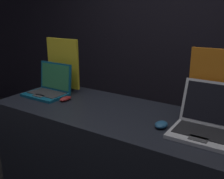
% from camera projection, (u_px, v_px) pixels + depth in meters
% --- Properties ---
extents(wall_back, '(8.00, 0.05, 2.80)m').
position_uv_depth(wall_back, '(186.00, 31.00, 2.87)').
color(wall_back, black).
rests_on(wall_back, ground_plane).
extents(display_counter, '(1.66, 0.67, 0.97)m').
position_uv_depth(display_counter, '(111.00, 172.00, 1.92)').
color(display_counter, black).
rests_on(display_counter, ground_plane).
extents(laptop_front, '(0.33, 0.26, 0.25)m').
position_uv_depth(laptop_front, '(49.00, 88.00, 2.10)').
color(laptop_front, '#0F5170').
rests_on(laptop_front, display_counter).
extents(mouse_front, '(0.06, 0.11, 0.03)m').
position_uv_depth(mouse_front, '(65.00, 99.00, 1.97)').
color(mouse_front, maroon).
rests_on(mouse_front, display_counter).
extents(promo_stand_front, '(0.33, 0.07, 0.43)m').
position_uv_depth(promo_stand_front, '(63.00, 66.00, 2.19)').
color(promo_stand_front, black).
rests_on(promo_stand_front, display_counter).
extents(laptop_back, '(0.34, 0.34, 0.26)m').
position_uv_depth(laptop_back, '(206.00, 122.00, 1.44)').
color(laptop_back, '#B7B7BC').
rests_on(laptop_back, display_counter).
extents(mouse_back, '(0.07, 0.10, 0.03)m').
position_uv_depth(mouse_back, '(161.00, 125.00, 1.52)').
color(mouse_back, navy).
rests_on(mouse_back, display_counter).
extents(promo_stand_back, '(0.34, 0.07, 0.44)m').
position_uv_depth(promo_stand_back, '(217.00, 88.00, 1.56)').
color(promo_stand_back, black).
rests_on(promo_stand_back, display_counter).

